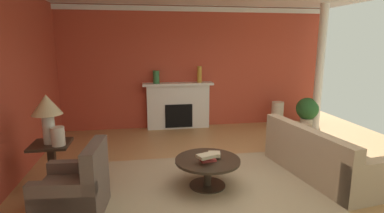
% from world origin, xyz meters
% --- Properties ---
extents(ground_plane, '(8.83, 8.83, 0.00)m').
position_xyz_m(ground_plane, '(0.00, 0.00, 0.00)').
color(ground_plane, tan).
extents(wall_fireplace, '(7.30, 0.12, 3.09)m').
position_xyz_m(wall_fireplace, '(0.00, 3.45, 1.55)').
color(wall_fireplace, '#B7422D').
rests_on(wall_fireplace, ground_plane).
extents(crown_moulding, '(7.30, 0.08, 0.12)m').
position_xyz_m(crown_moulding, '(0.00, 3.37, 3.01)').
color(crown_moulding, white).
extents(area_rug, '(3.36, 2.50, 0.01)m').
position_xyz_m(area_rug, '(-0.41, -0.12, 0.01)').
color(area_rug, tan).
rests_on(area_rug, ground_plane).
extents(fireplace, '(1.80, 0.35, 1.19)m').
position_xyz_m(fireplace, '(-0.44, 3.24, 0.56)').
color(fireplace, white).
rests_on(fireplace, ground_plane).
extents(sofa, '(1.17, 2.20, 0.85)m').
position_xyz_m(sofa, '(1.53, -0.05, 0.30)').
color(sofa, tan).
rests_on(sofa, ground_plane).
extents(armchair_near_window, '(0.88, 0.88, 0.95)m').
position_xyz_m(armchair_near_window, '(-2.26, -0.59, 0.31)').
color(armchair_near_window, brown).
rests_on(armchair_near_window, ground_plane).
extents(coffee_table, '(1.00, 1.00, 0.45)m').
position_xyz_m(coffee_table, '(-0.41, -0.12, 0.34)').
color(coffee_table, '#2D2319').
rests_on(coffee_table, ground_plane).
extents(side_table, '(0.56, 0.56, 0.70)m').
position_xyz_m(side_table, '(-2.76, 0.29, 0.40)').
color(side_table, '#2D2319').
rests_on(side_table, ground_plane).
extents(table_lamp, '(0.44, 0.44, 0.75)m').
position_xyz_m(table_lamp, '(-2.76, 0.29, 1.22)').
color(table_lamp, beige).
rests_on(table_lamp, side_table).
extents(vase_on_side_table, '(0.19, 0.19, 0.28)m').
position_xyz_m(vase_on_side_table, '(-2.61, 0.17, 0.84)').
color(vase_on_side_table, beige).
rests_on(vase_on_side_table, side_table).
extents(vase_mantel_left, '(0.16, 0.16, 0.32)m').
position_xyz_m(vase_mantel_left, '(-0.99, 3.19, 1.35)').
color(vase_mantel_left, '#33703D').
rests_on(vase_mantel_left, fireplace).
extents(vase_tall_corner, '(0.32, 0.32, 0.66)m').
position_xyz_m(vase_tall_corner, '(2.17, 2.94, 0.33)').
color(vase_tall_corner, beige).
rests_on(vase_tall_corner, ground_plane).
extents(vase_mantel_right, '(0.12, 0.12, 0.42)m').
position_xyz_m(vase_mantel_right, '(0.11, 3.19, 1.40)').
color(vase_mantel_right, '#B7892D').
rests_on(vase_mantel_right, fireplace).
extents(book_red_cover, '(0.24, 0.18, 0.03)m').
position_xyz_m(book_red_cover, '(-0.42, -0.19, 0.47)').
color(book_red_cover, maroon).
rests_on(book_red_cover, coffee_table).
extents(book_art_folio, '(0.21, 0.21, 0.06)m').
position_xyz_m(book_art_folio, '(-0.30, -0.10, 0.51)').
color(book_art_folio, tan).
rests_on(book_art_folio, coffee_table).
extents(book_small_novel, '(0.30, 0.25, 0.05)m').
position_xyz_m(book_small_novel, '(-0.47, -0.28, 0.57)').
color(book_small_novel, tan).
rests_on(book_small_novel, coffee_table).
extents(potted_plant, '(0.56, 0.56, 0.83)m').
position_xyz_m(potted_plant, '(2.77, 2.51, 0.49)').
color(potted_plant, '#BCB29E').
rests_on(potted_plant, ground_plane).
extents(column_white, '(0.20, 0.20, 3.09)m').
position_xyz_m(column_white, '(2.96, 2.43, 1.55)').
color(column_white, white).
rests_on(column_white, ground_plane).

